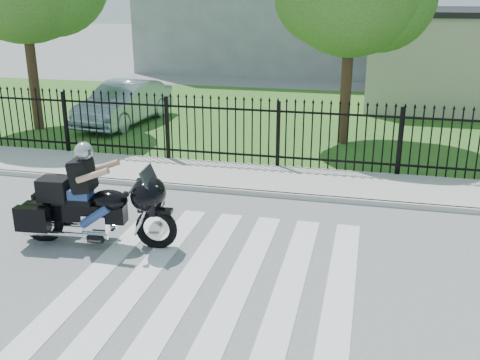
# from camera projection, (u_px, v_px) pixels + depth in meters

# --- Properties ---
(ground) EXTENTS (120.00, 120.00, 0.00)m
(ground) POSITION_uv_depth(u_px,v_px,m) (215.00, 281.00, 9.13)
(ground) COLOR slate
(ground) RESTS_ON ground
(crosswalk) EXTENTS (5.00, 5.50, 0.01)m
(crosswalk) POSITION_uv_depth(u_px,v_px,m) (215.00, 280.00, 9.12)
(crosswalk) COLOR silver
(crosswalk) RESTS_ON ground
(sidewalk) EXTENTS (40.00, 2.00, 0.12)m
(sidewalk) POSITION_uv_depth(u_px,v_px,m) (270.00, 180.00, 13.70)
(sidewalk) COLOR #ADAAA3
(sidewalk) RESTS_ON ground
(curb) EXTENTS (40.00, 0.12, 0.12)m
(curb) POSITION_uv_depth(u_px,v_px,m) (263.00, 194.00, 12.78)
(curb) COLOR #ADAAA3
(curb) RESTS_ON ground
(grass_strip) EXTENTS (40.00, 12.00, 0.02)m
(grass_strip) POSITION_uv_depth(u_px,v_px,m) (305.00, 119.00, 20.16)
(grass_strip) COLOR #315D1F
(grass_strip) RESTS_ON ground
(iron_fence) EXTENTS (26.00, 0.04, 1.80)m
(iron_fence) POSITION_uv_depth(u_px,v_px,m) (278.00, 136.00, 14.35)
(iron_fence) COLOR black
(iron_fence) RESTS_ON ground
(motorcycle_rider) EXTENTS (3.01, 1.06, 1.99)m
(motorcycle_rider) POSITION_uv_depth(u_px,v_px,m) (92.00, 202.00, 10.20)
(motorcycle_rider) COLOR black
(motorcycle_rider) RESTS_ON ground
(parked_car) EXTENTS (2.02, 4.50, 1.43)m
(parked_car) POSITION_uv_depth(u_px,v_px,m) (124.00, 103.00, 19.24)
(parked_car) COLOR #91A1B7
(parked_car) RESTS_ON grass_strip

